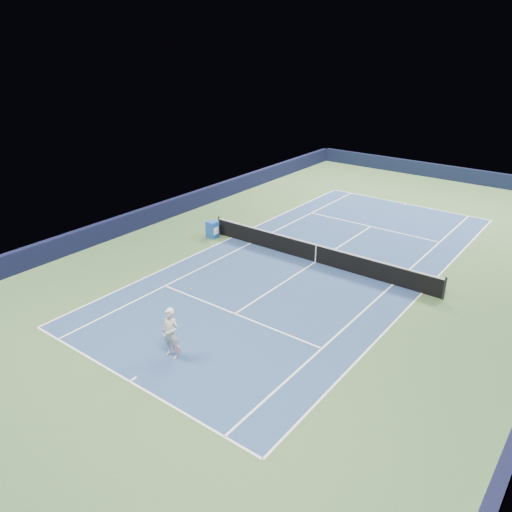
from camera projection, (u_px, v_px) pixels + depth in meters
The scene contains 18 objects.
ground at pixel (315, 262), 25.13m from camera, with size 40.00×40.00×0.00m, color #3A5830.
wall_far at pixel (445, 172), 39.34m from camera, with size 22.00×0.35×1.10m, color black.
wall_left at pixel (165, 210), 30.88m from camera, with size 0.35×40.00×1.10m, color black.
court_surface at pixel (315, 262), 25.13m from camera, with size 10.97×23.77×0.01m, color navy.
baseline_far at pixel (406, 204), 33.78m from camera, with size 10.97×0.08×0.00m, color white.
baseline_near at pixel (130, 381), 16.47m from camera, with size 10.97×0.08×0.00m, color white.
sideline_doubles_right at pixel (422, 293), 22.10m from camera, with size 0.08×23.77×0.00m, color white.
sideline_doubles_left at pixel (232, 238), 28.15m from camera, with size 0.08×23.77×0.00m, color white.
sideline_singles_right at pixel (393, 285), 22.85m from camera, with size 0.08×23.77×0.00m, color white.
sideline_singles_left at pixel (251, 243), 27.40m from camera, with size 0.08×23.77×0.00m, color white.
service_line_far at pixel (371, 226), 29.78m from camera, with size 8.23×0.08×0.00m, color white.
service_line_near at pixel (235, 314), 20.46m from camera, with size 8.23×0.08×0.00m, color white.
center_service_line at pixel (315, 262), 25.12m from camera, with size 0.08×12.80×0.00m, color white.
center_mark_far at pixel (405, 204), 33.67m from camera, with size 0.08×0.30×0.00m, color white.
center_mark_near at pixel (133, 379), 16.58m from camera, with size 0.08×0.30×0.00m, color white.
tennis_net at pixel (316, 253), 24.92m from camera, with size 12.90×0.10×1.07m.
sponsor_cube at pixel (212, 229), 28.04m from camera, with size 0.62×0.54×0.94m.
tennis_player at pixel (171, 333), 17.39m from camera, with size 0.85×1.29×2.35m.
Camera 1 is at (11.41, -20.01, 10.48)m, focal length 35.00 mm.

